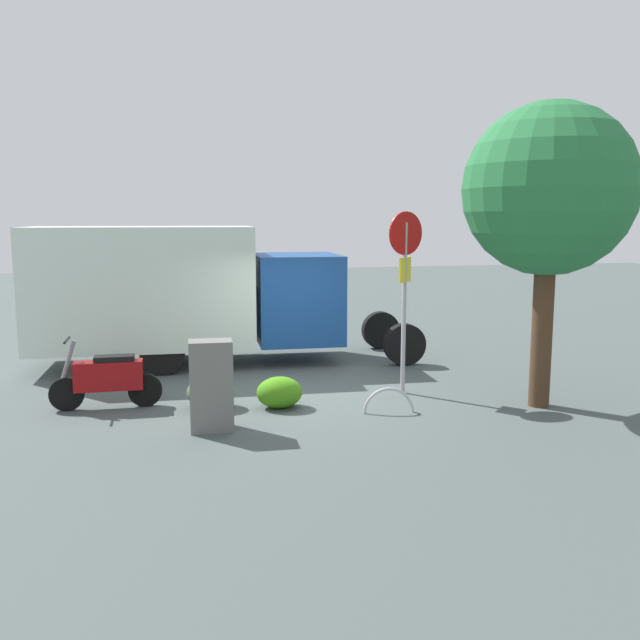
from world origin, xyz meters
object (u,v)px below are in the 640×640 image
motorcycle (108,378)px  street_tree (549,191)px  utility_cabinet (211,386)px  box_truck_near (188,289)px  stop_sign (405,273)px  bike_rack_hoop (388,413)px

motorcycle → street_tree: bearing=168.9°
motorcycle → utility_cabinet: 2.24m
utility_cabinet → box_truck_near: bearing=-88.7°
stop_sign → motorcycle: bearing=-2.1°
stop_sign → utility_cabinet: (3.52, 1.39, -1.49)m
box_truck_near → utility_cabinet: size_ratio=6.11×
box_truck_near → motorcycle: box_truck_near is taller
utility_cabinet → bike_rack_hoop: (-2.86, -0.25, -0.68)m
box_truck_near → stop_sign: 5.02m
street_tree → box_truck_near: bearing=-40.3°
street_tree → bike_rack_hoop: 4.42m
stop_sign → utility_cabinet: bearing=21.5°
stop_sign → street_tree: (-1.95, 1.31, 1.40)m
motorcycle → stop_sign: 5.37m
box_truck_near → street_tree: 7.57m
bike_rack_hoop → motorcycle: bearing=-16.6°
street_tree → bike_rack_hoop: street_tree is taller
bike_rack_hoop → stop_sign: bearing=-120.2°
box_truck_near → motorcycle: 3.72m
motorcycle → utility_cabinet: (-1.58, 1.58, 0.16)m
stop_sign → utility_cabinet: size_ratio=2.39×
box_truck_near → stop_sign: (-3.64, 3.41, 0.54)m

